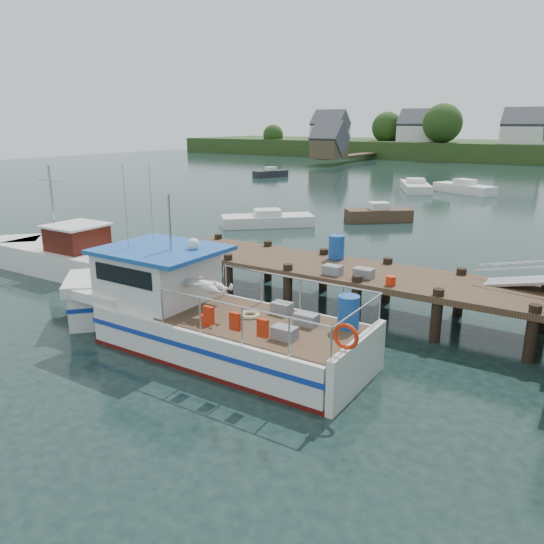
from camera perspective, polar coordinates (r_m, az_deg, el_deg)
The scene contains 9 objects.
ground_plane at distance 18.93m, azimuth 5.02°, elevation -3.19°, with size 160.00×160.00×0.00m, color black.
dock at distance 16.46m, azimuth 25.68°, elevation 0.49°, with size 16.60×3.00×4.78m.
lobster_boat at distance 15.20m, azimuth -8.50°, elevation -4.48°, with size 10.65×3.22×5.06m.
work_boat at distance 24.19m, azimuth -21.40°, elevation 1.71°, with size 8.40×2.65×4.43m.
moored_rowboat at distance 34.92m, azimuth 11.39°, elevation 6.12°, with size 4.10×3.79×1.21m.
moored_a at distance 32.65m, azimuth -0.49°, elevation 5.64°, with size 5.37×5.14×1.02m.
moored_b at distance 51.01m, azimuth 19.98°, elevation 8.49°, with size 5.91×4.28×1.25m.
moored_d at distance 51.81m, azimuth 15.17°, elevation 8.92°, with size 4.78×6.85×1.11m.
moored_e at distance 62.75m, azimuth -0.17°, elevation 10.59°, with size 2.88×4.39×1.15m.
Camera 1 is at (8.26, -15.88, 6.15)m, focal length 35.00 mm.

